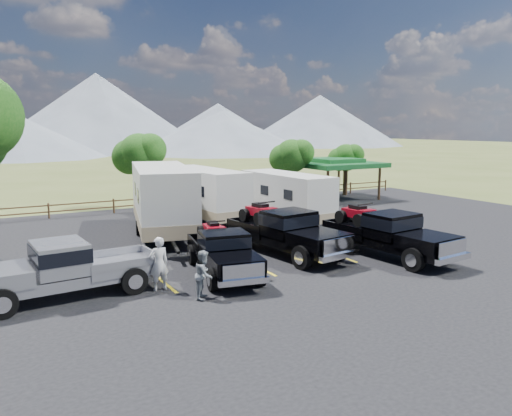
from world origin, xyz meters
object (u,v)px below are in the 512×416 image
rig_left (223,251)px  rig_center (285,231)px  rig_right (387,233)px  person_a (159,264)px  pavilion (334,164)px  pickup_silver (66,268)px  person_b (204,274)px  trailer_left (163,200)px  trailer_right (286,197)px  trailer_center (204,194)px

rig_left → rig_center: rig_center is taller
rig_right → person_a: 10.24m
pavilion → pickup_silver: pavilion is taller
rig_center → person_b: rig_center is taller
trailer_left → person_a: 9.15m
pickup_silver → trailer_left: bearing=137.9°
rig_center → rig_right: (3.72, -2.48, -0.02)m
trailer_left → trailer_right: 7.43m
rig_right → trailer_center: size_ratio=0.74×
rig_left → rig_center: bearing=31.0°
trailer_right → person_b: (-9.43, -9.69, -0.73)m
pavilion → rig_right: pavilion is taller
trailer_center → person_b: 13.75m
trailer_right → trailer_center: bearing=141.2°
trailer_left → pickup_silver: (-6.01, -7.71, -0.90)m
pavilion → rig_left: pavilion is taller
trailer_left → pickup_silver: trailer_left is taller
rig_left → rig_right: (7.43, -1.12, 0.14)m
trailer_right → person_a: (-10.48, -8.19, -0.59)m
trailer_left → trailer_center: 4.26m
pavilion → pickup_silver: bearing=-147.4°
pavilion → trailer_right: size_ratio=0.73×
rig_center → trailer_center: trailer_center is taller
pavilion → pickup_silver: 26.58m
pavilion → person_b: pavilion is taller
rig_left → pickup_silver: bearing=-170.3°
rig_left → rig_right: rig_right is taller
rig_center → trailer_center: 9.00m
person_b → trailer_center: bearing=12.7°
rig_center → person_a: bearing=-169.8°
pickup_silver → person_a: bearing=69.5°
trailer_center → trailer_right: bearing=-40.4°
rig_right → person_a: size_ratio=3.53×
rig_right → trailer_left: trailer_left is taller
rig_center → pavilion: bearing=37.6°
pickup_silver → person_a: (2.93, -0.86, -0.04)m
rig_left → person_a: bearing=-154.2°
pavilion → trailer_right: bearing=-142.1°
rig_right → trailer_left: size_ratio=0.65×
rig_right → person_b: (-9.19, -1.13, -0.24)m
rig_center → person_b: bearing=-154.2°
trailer_center → pickup_silver: 13.93m
trailer_right → rig_right: bearing=-94.3°
rig_left → person_a: size_ratio=3.09×
rig_center → trailer_left: 7.36m
person_b → pavilion: bearing=-11.8°
pickup_silver → pavilion: bearing=118.4°
trailer_center → person_b: (-5.45, -12.60, -0.83)m
pavilion → trailer_center: 13.59m
person_a → trailer_left: bearing=-112.8°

